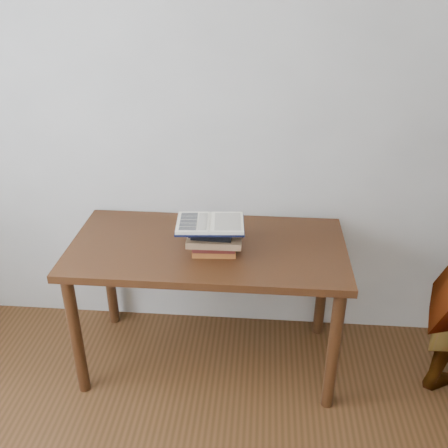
{
  "coord_description": "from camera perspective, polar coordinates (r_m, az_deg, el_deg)",
  "views": [
    {
      "loc": [
        0.35,
        -0.77,
        1.98
      ],
      "look_at": [
        0.18,
        1.28,
        0.91
      ],
      "focal_mm": 40.0,
      "sensor_mm": 36.0,
      "label": 1
    }
  ],
  "objects": [
    {
      "name": "book_stack",
      "position": [
        2.4,
        -1.17,
        -1.54
      ],
      "size": [
        0.27,
        0.19,
        0.15
      ],
      "color": "#AA6026",
      "rests_on": "desk"
    },
    {
      "name": "open_book",
      "position": [
        2.34,
        -1.58,
        0.04
      ],
      "size": [
        0.33,
        0.25,
        0.03
      ],
      "rotation": [
        0.0,
        0.0,
        0.08
      ],
      "color": "black",
      "rests_on": "book_stack"
    },
    {
      "name": "desk",
      "position": [
        2.54,
        -1.85,
        -4.29
      ],
      "size": [
        1.38,
        0.69,
        0.74
      ],
      "color": "#402010",
      "rests_on": "ground"
    },
    {
      "name": "room_shell",
      "position": [
        0.95,
        -22.31,
        3.55
      ],
      "size": [
        3.54,
        3.54,
        2.62
      ],
      "color": "silver",
      "rests_on": "ground"
    }
  ]
}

